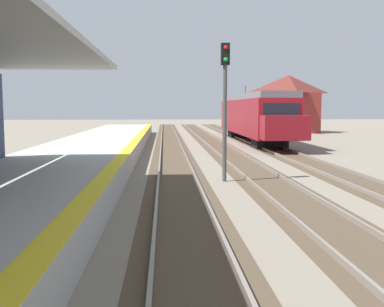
{
  "coord_description": "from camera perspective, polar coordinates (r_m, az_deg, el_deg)",
  "views": [
    {
      "loc": [
        1.41,
        5.04,
        2.82
      ],
      "look_at": [
        1.84,
        12.08,
        2.1
      ],
      "focal_mm": 42.24,
      "sensor_mm": 36.0,
      "label": 1
    }
  ],
  "objects": [
    {
      "name": "track_pair_far_side",
      "position": [
        16.87,
        22.19,
        -4.05
      ],
      "size": [
        2.34,
        120.0,
        0.16
      ],
      "color": "#4C3D2D",
      "rests_on": "ground"
    },
    {
      "name": "approaching_train",
      "position": [
        37.07,
        7.84,
        4.8
      ],
      "size": [
        2.93,
        19.6,
        4.76
      ],
      "color": "maroon",
      "rests_on": "ground"
    },
    {
      "name": "track_pair_nearest_platform",
      "position": [
        15.22,
        -1.63,
        -4.65
      ],
      "size": [
        2.34,
        120.0,
        0.16
      ],
      "color": "#4C3D2D",
      "rests_on": "ground"
    },
    {
      "name": "station_platform",
      "position": [
        11.87,
        -22.81,
        -6.14
      ],
      "size": [
        5.0,
        80.0,
        0.91
      ],
      "color": "#A8A8A3",
      "rests_on": "ground"
    },
    {
      "name": "rail_signal_post",
      "position": [
        17.13,
        4.18,
        7.07
      ],
      "size": [
        0.32,
        0.34,
        5.2
      ],
      "color": "#4C4C4C",
      "rests_on": "ground"
    },
    {
      "name": "distant_trackside_house",
      "position": [
        52.06,
        12.02,
        6.29
      ],
      "size": [
        6.6,
        5.28,
        6.4
      ],
      "color": "maroon",
      "rests_on": "ground"
    },
    {
      "name": "track_pair_middle",
      "position": [
        15.7,
        10.9,
        -4.43
      ],
      "size": [
        2.34,
        120.0,
        0.16
      ],
      "color": "#4C3D2D",
      "rests_on": "ground"
    }
  ]
}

